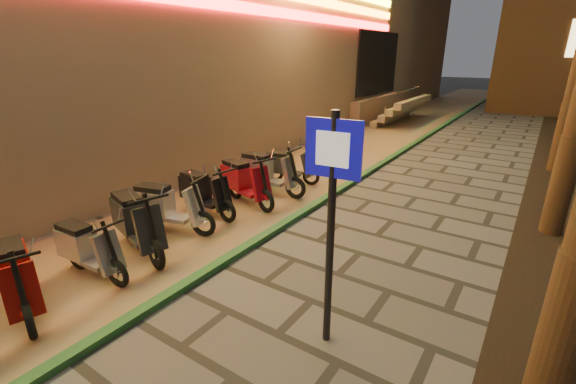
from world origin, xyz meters
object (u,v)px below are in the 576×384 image
Objects in this scene: scooter_10 at (243,181)px; scooter_12 at (286,166)px; scooter_7 at (135,221)px; scooter_9 at (202,192)px; scooter_11 at (266,172)px; scooter_8 at (166,206)px; scooter_6 at (86,248)px; scooter_5 at (17,276)px; pedestrian_sign at (331,203)px.

scooter_10 is 1.79m from scooter_12.
scooter_9 is (-0.25, 1.85, -0.06)m from scooter_7.
scooter_8 is at bearing -98.84° from scooter_11.
scooter_10 is (0.01, 3.76, 0.08)m from scooter_6.
scooter_5 is at bearing -78.95° from scooter_9.
scooter_6 is 1.76m from scooter_8.
scooter_7 reaches higher than scooter_12.
scooter_12 is at bearing 89.56° from scooter_9.
scooter_6 is 0.99× the size of scooter_12.
scooter_8 reaches higher than scooter_9.
scooter_8 reaches higher than scooter_12.
scooter_6 is (-3.83, -0.77, -1.35)m from pedestrian_sign.
scooter_11 is (0.34, 1.82, 0.05)m from scooter_9.
scooter_5 is 0.90× the size of scooter_7.
scooter_8 is 2.86m from scooter_11.
scooter_6 is at bearing -71.02° from scooter_7.
pedestrian_sign is at bearing 42.33° from scooter_5.
scooter_9 is at bearing -110.07° from scooter_12.
pedestrian_sign is 1.85× the size of scooter_12.
scooter_6 is at bearing -104.06° from scooter_12.
scooter_10 is at bearing 78.10° from scooter_9.
scooter_8 is 3.81m from scooter_12.
scooter_12 is at bearing 70.74° from scooter_8.
pedestrian_sign reaches higher than scooter_9.
scooter_8 is at bearing 161.22° from pedestrian_sign.
scooter_10 is (-0.05, 4.75, 0.04)m from scooter_5.
scooter_9 reaches higher than scooter_12.
scooter_7 is at bearing 89.69° from scooter_6.
scooter_5 is 1.08× the size of scooter_6.
scooter_7 is 3.67m from scooter_11.
scooter_8 reaches higher than scooter_5.
scooter_9 is at bearing 92.82° from scooter_6.
scooter_7 is 2.83m from scooter_10.
scooter_7 is (-0.12, 1.92, 0.06)m from scooter_5.
pedestrian_sign is 6.27m from scooter_12.
scooter_10 is at bearing -103.47° from scooter_12.
scooter_11 is (0.29, 2.85, 0.03)m from scooter_8.
scooter_7 is at bearing 110.73° from scooter_5.
scooter_12 reaches higher than scooter_6.
scooter_12 is at bearing 107.91° from scooter_5.
scooter_11 is 1.19× the size of scooter_12.
scooter_8 is (-0.31, 2.73, 0.02)m from scooter_5.
scooter_10 is (0.06, 2.83, -0.02)m from scooter_7.
scooter_8 is at bearing 113.70° from scooter_5.
scooter_8 is at bearing -107.63° from scooter_12.
scooter_7 is at bearing -77.51° from scooter_10.
scooter_11 is (0.10, 3.66, -0.00)m from scooter_7.
scooter_10 reaches higher than scooter_12.
scooter_6 is 2.79m from scooter_9.
scooter_5 is 0.99× the size of scooter_9.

